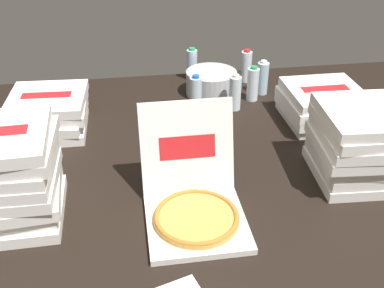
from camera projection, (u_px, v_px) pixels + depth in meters
name	position (u px, v px, depth m)	size (l,w,h in m)	color
ground_plane	(199.00, 186.00, 1.96)	(3.20, 2.40, 0.02)	black
open_pizza_box	(194.00, 198.00, 1.75)	(0.37, 0.48, 0.39)	white
pizza_stack_right_mid	(4.00, 176.00, 1.68)	(0.40, 0.41, 0.37)	white
pizza_stack_left_mid	(322.00, 105.00, 2.39)	(0.40, 0.39, 0.19)	white
pizza_stack_center_near	(48.00, 113.00, 2.31)	(0.41, 0.41, 0.19)	white
pizza_stack_left_near	(363.00, 144.00, 1.92)	(0.42, 0.43, 0.32)	white
ice_bucket	(211.00, 83.00, 2.69)	(0.30, 0.30, 0.14)	#B7BABF
water_bottle_0	(192.00, 64.00, 2.85)	(0.07, 0.07, 0.20)	silver
water_bottle_1	(253.00, 84.00, 2.60)	(0.07, 0.07, 0.20)	white
water_bottle_2	(235.00, 93.00, 2.50)	(0.07, 0.07, 0.20)	white
water_bottle_3	(246.00, 66.00, 2.83)	(0.07, 0.07, 0.20)	white
water_bottle_4	(263.00, 78.00, 2.67)	(0.07, 0.07, 0.20)	silver
water_bottle_5	(196.00, 94.00, 2.49)	(0.07, 0.07, 0.20)	silver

